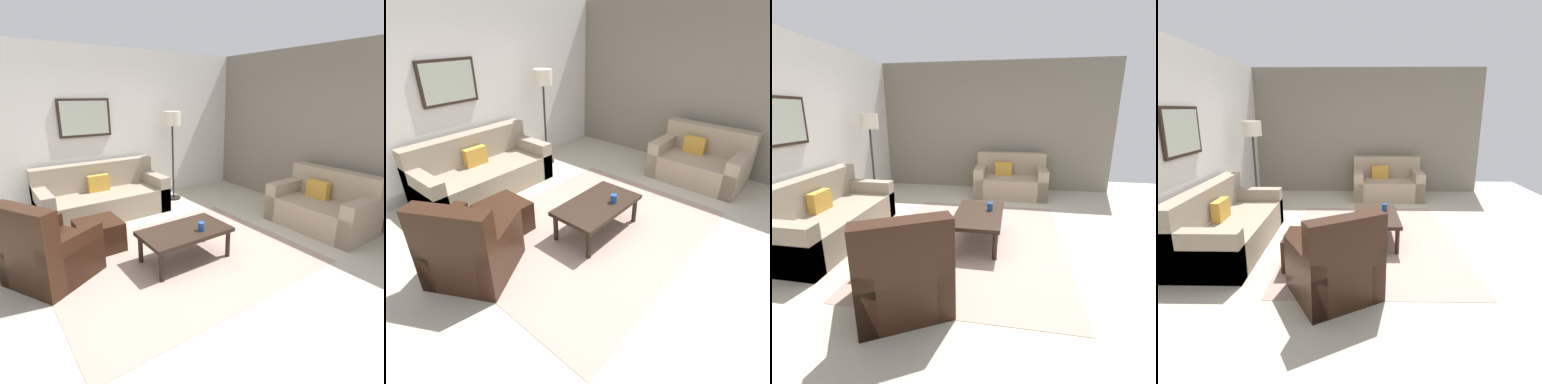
# 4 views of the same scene
# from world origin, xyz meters

# --- Properties ---
(ground_plane) EXTENTS (8.00, 8.00, 0.00)m
(ground_plane) POSITION_xyz_m (0.00, 0.00, 0.00)
(ground_plane) COLOR #B2A893
(rear_partition) EXTENTS (6.00, 0.12, 2.80)m
(rear_partition) POSITION_xyz_m (0.00, 2.60, 1.40)
(rear_partition) COLOR silver
(rear_partition) RESTS_ON ground_plane
(stone_feature_panel) EXTENTS (0.12, 5.20, 2.80)m
(stone_feature_panel) POSITION_xyz_m (3.00, 0.00, 1.40)
(stone_feature_panel) COLOR slate
(stone_feature_panel) RESTS_ON ground_plane
(area_rug) EXTENTS (3.13, 2.43, 0.01)m
(area_rug) POSITION_xyz_m (0.00, 0.00, 0.00)
(area_rug) COLOR gray
(area_rug) RESTS_ON ground_plane
(couch_main) EXTENTS (2.10, 0.95, 0.88)m
(couch_main) POSITION_xyz_m (-0.25, 2.08, 0.30)
(couch_main) COLOR gray
(couch_main) RESTS_ON ground_plane
(couch_loveseat) EXTENTS (0.91, 1.47, 0.88)m
(couch_loveseat) POSITION_xyz_m (2.44, -0.45, 0.30)
(couch_loveseat) COLOR gray
(couch_loveseat) RESTS_ON ground_plane
(armchair_leather) EXTENTS (1.09, 1.09, 0.95)m
(armchair_leather) POSITION_xyz_m (-1.47, 0.44, 0.31)
(armchair_leather) COLOR black
(armchair_leather) RESTS_ON ground_plane
(ottoman) EXTENTS (0.56, 0.56, 0.40)m
(ottoman) POSITION_xyz_m (-0.75, 0.84, 0.20)
(ottoman) COLOR black
(ottoman) RESTS_ON ground_plane
(coffee_table) EXTENTS (1.10, 0.64, 0.41)m
(coffee_table) POSITION_xyz_m (0.04, -0.06, 0.36)
(coffee_table) COLOR black
(coffee_table) RESTS_ON ground_plane
(cup) EXTENTS (0.08, 0.08, 0.11)m
(cup) POSITION_xyz_m (0.19, -0.20, 0.46)
(cup) COLOR #1E478C
(cup) RESTS_ON coffee_table
(lamp_standing) EXTENTS (0.32, 0.32, 1.71)m
(lamp_standing) POSITION_xyz_m (1.22, 2.07, 1.41)
(lamp_standing) COLOR black
(lamp_standing) RESTS_ON ground_plane
(framed_artwork) EXTENTS (0.88, 0.04, 0.64)m
(framed_artwork) POSITION_xyz_m (-0.27, 2.51, 1.63)
(framed_artwork) COLOR black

